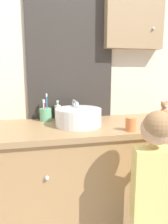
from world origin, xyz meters
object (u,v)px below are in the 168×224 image
soap_dispenser (58,112)px  drinking_cup (131,124)px  child_figure (153,187)px  sink_basin (78,117)px  teddy_bear (164,110)px  toothbrush_holder (46,114)px

soap_dispenser → drinking_cup: size_ratio=1.75×
soap_dispenser → child_figure: size_ratio=0.15×
sink_basin → soap_dispenser: sink_basin is taller
soap_dispenser → teddy_bear: size_ratio=1.08×
sink_basin → child_figure: bearing=-58.1°
toothbrush_holder → drinking_cup: bearing=-38.2°
toothbrush_holder → soap_dispenser: bearing=18.8°
child_figure → drinking_cup: 0.39m
toothbrush_holder → soap_dispenser: 0.10m
child_figure → drinking_cup: (-0.01, 0.28, 0.27)m
sink_basin → soap_dispenser: size_ratio=2.50×
soap_dispenser → drinking_cup: bearing=-46.2°
sink_basin → child_figure: 0.64m
teddy_bear → sink_basin: bearing=-173.4°
sink_basin → teddy_bear: size_ratio=2.71×
toothbrush_holder → drinking_cup: size_ratio=2.42×
toothbrush_holder → child_figure: 0.89m
toothbrush_holder → soap_dispenser: (0.09, 0.03, 0.01)m
sink_basin → teddy_bear: (0.70, 0.08, 0.00)m
sink_basin → drinking_cup: sink_basin is taller
teddy_bear → drinking_cup: (-0.41, -0.29, -0.02)m
toothbrush_holder → soap_dispenser: toothbrush_holder is taller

